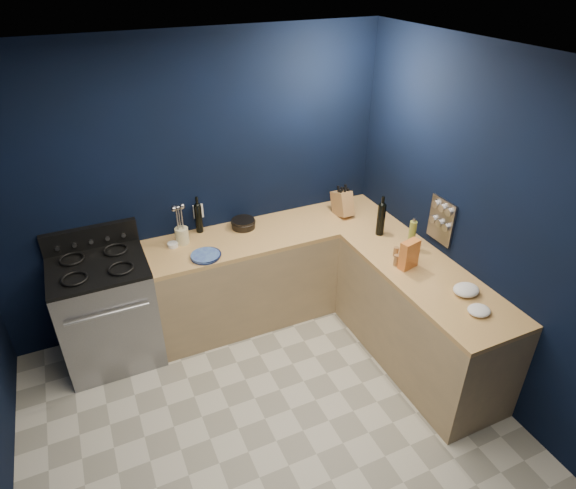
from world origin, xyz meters
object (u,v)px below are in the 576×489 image
plate_stack (205,256)px  crouton_bag (409,254)px  gas_range (108,313)px  knife_block (342,203)px  utensil_crock (182,236)px

plate_stack → crouton_bag: size_ratio=1.01×
gas_range → knife_block: knife_block is taller
plate_stack → crouton_bag: (1.44, -0.81, 0.10)m
utensil_crock → knife_block: 1.54m
gas_range → plate_stack: 0.97m
gas_range → plate_stack: bearing=-11.8°
gas_range → crouton_bag: bearing=-23.4°
utensil_crock → crouton_bag: 1.92m
utensil_crock → crouton_bag: crouton_bag is taller
gas_range → crouton_bag: crouton_bag is taller
plate_stack → knife_block: bearing=8.3°
knife_block → crouton_bag: bearing=-91.0°
gas_range → plate_stack: size_ratio=3.82×
knife_block → crouton_bag: 1.02m
crouton_bag → gas_range: bearing=143.2°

